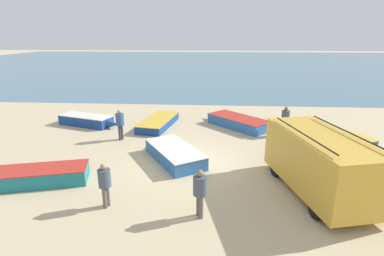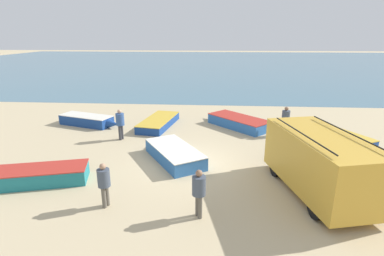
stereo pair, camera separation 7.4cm
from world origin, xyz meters
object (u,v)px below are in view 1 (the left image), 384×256
(fishing_rowboat_0, at_px, (237,122))
(fishing_rowboat_1, at_px, (36,176))
(fishing_rowboat_2, at_px, (159,122))
(fishing_rowboat_4, at_px, (88,120))
(fisherman_1, at_px, (200,189))
(fishing_rowboat_3, at_px, (173,153))
(fisherman_0, at_px, (285,118))
(fishing_rowboat_5, at_px, (342,138))
(fisherman_3, at_px, (105,181))
(parked_van, at_px, (320,161))
(fisherman_2, at_px, (120,122))

(fishing_rowboat_0, distance_m, fishing_rowboat_1, 12.12)
(fishing_rowboat_2, bearing_deg, fishing_rowboat_4, 103.04)
(fishing_rowboat_1, relative_size, fisherman_1, 2.65)
(fishing_rowboat_3, distance_m, fisherman_0, 7.42)
(fishing_rowboat_1, distance_m, fishing_rowboat_5, 15.41)
(fisherman_3, bearing_deg, fishing_rowboat_2, 109.41)
(fishing_rowboat_4, bearing_deg, fisherman_1, -33.79)
(fisherman_3, bearing_deg, fishing_rowboat_5, 54.07)
(fishing_rowboat_3, xyz_separation_m, fishing_rowboat_4, (-6.35, 5.23, 0.01))
(fishing_rowboat_0, height_order, fisherman_3, fisherman_3)
(fisherman_1, distance_m, fisherman_3, 3.30)
(fishing_rowboat_1, xyz_separation_m, fisherman_1, (6.68, -1.87, 0.69))
(parked_van, height_order, fishing_rowboat_0, parked_van)
(fishing_rowboat_2, xyz_separation_m, fishing_rowboat_3, (1.66, -5.48, 0.07))
(fishing_rowboat_0, height_order, fisherman_1, fisherman_1)
(fisherman_2, bearing_deg, fishing_rowboat_5, -157.57)
(fishing_rowboat_4, bearing_deg, fisherman_3, -46.56)
(fishing_rowboat_4, distance_m, fisherman_0, 12.58)
(fishing_rowboat_4, height_order, fisherman_2, fisherman_2)
(fishing_rowboat_0, xyz_separation_m, fishing_rowboat_2, (-5.11, -0.18, -0.07))
(fishing_rowboat_5, bearing_deg, fishing_rowboat_4, 53.43)
(fishing_rowboat_1, bearing_deg, fishing_rowboat_0, -150.59)
(fishing_rowboat_0, distance_m, fishing_rowboat_2, 5.11)
(fishing_rowboat_1, distance_m, fisherman_3, 3.77)
(parked_van, relative_size, fishing_rowboat_0, 1.26)
(fishing_rowboat_2, height_order, fisherman_2, fisherman_2)
(parked_van, distance_m, fishing_rowboat_0, 8.79)
(fishing_rowboat_2, xyz_separation_m, fisherman_2, (-1.70, -2.88, 0.80))
(fishing_rowboat_3, bearing_deg, fisherman_1, 165.54)
(fishing_rowboat_5, distance_m, fisherman_1, 10.82)
(parked_van, height_order, fishing_rowboat_1, parked_van)
(fishing_rowboat_1, xyz_separation_m, fishing_rowboat_3, (5.20, 2.82, 0.00))
(fisherman_1, bearing_deg, fishing_rowboat_4, -80.75)
(fishing_rowboat_2, height_order, fishing_rowboat_4, fishing_rowboat_4)
(fishing_rowboat_1, relative_size, fisherman_0, 2.57)
(fishing_rowboat_4, bearing_deg, fishing_rowboat_0, 20.47)
(fisherman_0, relative_size, fisherman_1, 1.03)
(fishing_rowboat_0, relative_size, fisherman_2, 2.45)
(parked_van, distance_m, fishing_rowboat_2, 11.19)
(fishing_rowboat_4, distance_m, fishing_rowboat_5, 15.58)
(fishing_rowboat_4, bearing_deg, fisherman_0, 12.65)
(fishing_rowboat_5, bearing_deg, parked_van, 122.42)
(fisherman_0, xyz_separation_m, fisherman_3, (-7.96, -8.38, -0.07))
(fisherman_2, bearing_deg, fishing_rowboat_1, 91.93)
(fishing_rowboat_2, relative_size, fishing_rowboat_5, 1.37)
(fisherman_0, distance_m, fisherman_3, 11.56)
(fishing_rowboat_1, height_order, fishing_rowboat_2, fishing_rowboat_1)
(fisherman_3, bearing_deg, fisherman_2, 122.93)
(parked_van, xyz_separation_m, fisherman_2, (-9.22, 5.34, -0.21))
(fishing_rowboat_1, bearing_deg, fisherman_0, -163.77)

